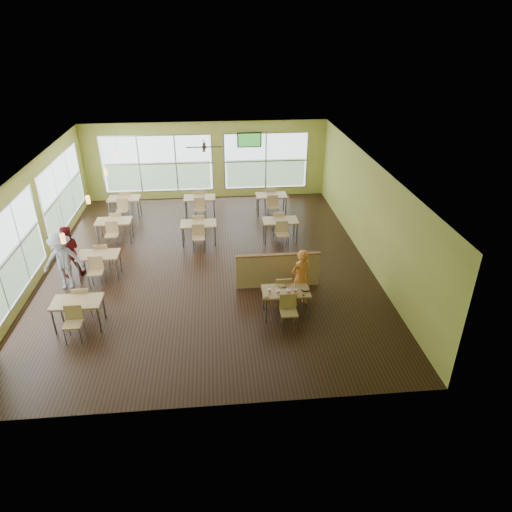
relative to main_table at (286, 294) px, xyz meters
name	(u,v)px	position (x,y,z in m)	size (l,w,h in m)	color
room	(206,217)	(-2.00, 3.00, 0.97)	(12.00, 12.04, 3.20)	black
window_bays	(132,189)	(-4.65, 6.08, 0.85)	(9.24, 10.24, 2.38)	white
main_table	(286,294)	(0.00, 0.00, 0.00)	(1.22, 1.52, 0.87)	tan
half_wall_divider	(278,270)	(0.00, 1.45, -0.11)	(2.40, 0.14, 1.04)	tan
dining_tables	(177,225)	(-3.05, 4.71, 0.00)	(6.92, 8.72, 0.87)	tan
pendant_lights	(97,186)	(-5.20, 3.68, 1.82)	(0.11, 7.31, 0.86)	#2D2119
ceiling_fan	(204,147)	(-2.00, 6.00, 2.32)	(1.25, 1.25, 0.29)	#2D2119
tv_backwall	(249,140)	(-0.20, 8.90, 1.82)	(1.00, 0.07, 0.60)	black
man_plaid	(301,278)	(0.46, 0.44, 0.20)	(0.61, 0.40, 1.66)	red
patron_maroon	(68,251)	(-6.11, 2.68, 0.16)	(0.77, 0.60, 1.58)	#5A0E13
patron_grey	(63,261)	(-6.03, 1.96, 0.22)	(1.11, 0.64, 1.71)	slate
cup_blue	(269,290)	(-0.43, -0.06, 0.18)	(0.08, 0.08, 0.30)	white
cup_yellow	(278,292)	(-0.22, -0.16, 0.19)	(0.09, 0.09, 0.34)	white
cup_red_near	(289,292)	(0.04, -0.19, 0.20)	(0.11, 0.11, 0.38)	white
cup_red_far	(295,291)	(0.22, -0.14, 0.18)	(0.09, 0.09, 0.31)	white
food_basket	(305,289)	(0.49, -0.03, 0.15)	(0.24, 0.24, 0.05)	black
ketchup_cup	(304,295)	(0.40, -0.29, 0.13)	(0.06, 0.06, 0.03)	#A52107
wrapper_left	(266,297)	(-0.55, -0.30, 0.14)	(0.15, 0.13, 0.04)	#9F834D
wrapper_mid	(282,285)	(-0.07, 0.21, 0.15)	(0.21, 0.19, 0.05)	#9F834D
wrapper_right	(294,294)	(0.18, -0.20, 0.14)	(0.15, 0.13, 0.04)	#9F834D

